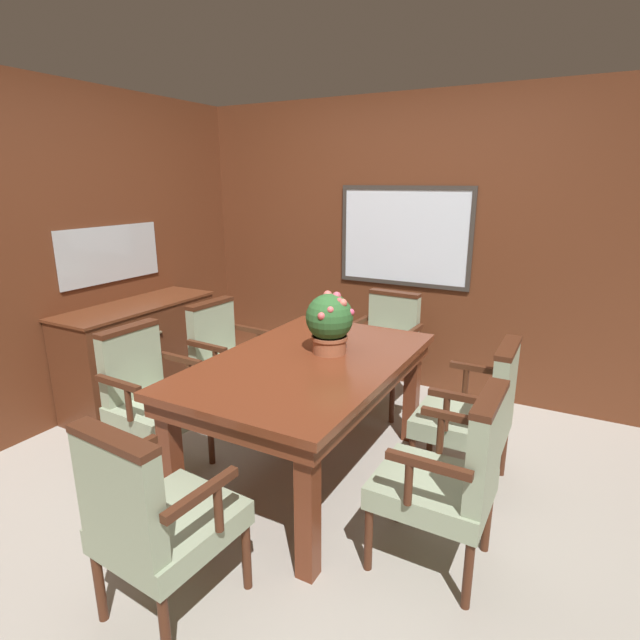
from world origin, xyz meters
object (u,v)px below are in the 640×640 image
(dining_table, at_px, (308,375))
(chair_head_near, at_px, (155,516))
(chair_right_near, at_px, (450,475))
(chair_head_far, at_px, (386,346))
(chair_right_far, at_px, (476,411))
(chair_left_near, at_px, (149,395))
(chair_left_far, at_px, (227,358))
(potted_plant, at_px, (330,322))
(sideboard_cabinet, at_px, (141,354))

(dining_table, bearing_deg, chair_head_near, -90.63)
(dining_table, height_order, chair_right_near, chair_right_near)
(chair_head_far, distance_m, chair_head_near, 2.41)
(chair_head_near, height_order, chair_right_far, same)
(chair_left_near, distance_m, chair_left_far, 0.75)
(chair_head_far, height_order, chair_right_near, same)
(chair_left_near, xyz_separation_m, potted_plant, (0.98, 0.54, 0.47))
(potted_plant, bearing_deg, chair_left_far, 167.64)
(potted_plant, relative_size, sideboard_cabinet, 0.29)
(chair_head_far, bearing_deg, sideboard_cabinet, -149.27)
(chair_left_far, bearing_deg, potted_plant, -98.41)
(chair_left_near, bearing_deg, dining_table, -65.39)
(chair_head_near, relative_size, sideboard_cabinet, 0.70)
(dining_table, height_order, chair_right_far, chair_right_far)
(potted_plant, bearing_deg, chair_head_far, 91.86)
(chair_left_near, distance_m, chair_right_far, 1.97)
(chair_left_far, bearing_deg, chair_left_near, -176.72)
(chair_left_near, bearing_deg, chair_head_far, -28.23)
(dining_table, distance_m, chair_head_near, 1.21)
(chair_right_near, height_order, chair_left_far, same)
(potted_plant, bearing_deg, chair_head_near, -92.98)
(chair_head_near, relative_size, chair_right_far, 1.00)
(chair_head_near, bearing_deg, chair_right_near, -134.41)
(chair_left_far, bearing_deg, chair_head_near, -146.32)
(chair_right_near, bearing_deg, chair_head_far, -149.08)
(chair_left_near, bearing_deg, sideboard_cabinet, 53.06)
(chair_left_near, height_order, potted_plant, potted_plant)
(chair_head_far, bearing_deg, potted_plant, -85.43)
(chair_left_far, xyz_separation_m, potted_plant, (0.97, -0.21, 0.47))
(dining_table, height_order, potted_plant, potted_plant)
(chair_head_near, xyz_separation_m, chair_right_far, (0.92, 1.57, 0.00))
(chair_right_far, bearing_deg, potted_plant, -76.98)
(dining_table, distance_m, potted_plant, 0.34)
(dining_table, xyz_separation_m, chair_head_far, (0.02, 1.21, -0.18))
(potted_plant, bearing_deg, chair_right_far, 13.36)
(sideboard_cabinet, bearing_deg, chair_head_near, -40.97)
(chair_head_far, relative_size, chair_head_near, 1.00)
(chair_left_near, relative_size, chair_head_far, 1.00)
(chair_left_near, xyz_separation_m, chair_right_far, (1.83, 0.74, 0.00))
(chair_left_near, xyz_separation_m, chair_head_near, (0.91, -0.83, 0.00))
(potted_plant, xyz_separation_m, sideboard_cabinet, (-1.78, 0.12, -0.54))
(potted_plant, bearing_deg, dining_table, -109.35)
(dining_table, xyz_separation_m, potted_plant, (0.06, 0.16, 0.29))
(chair_head_far, relative_size, chair_right_far, 1.00)
(chair_right_near, xyz_separation_m, potted_plant, (-0.88, 0.52, 0.47))
(dining_table, relative_size, chair_left_near, 1.82)
(chair_head_near, bearing_deg, chair_left_far, -56.10)
(dining_table, bearing_deg, chair_left_near, -157.94)
(chair_right_near, distance_m, chair_left_far, 2.00)
(chair_left_near, xyz_separation_m, chair_head_far, (0.95, 1.59, 0.00))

